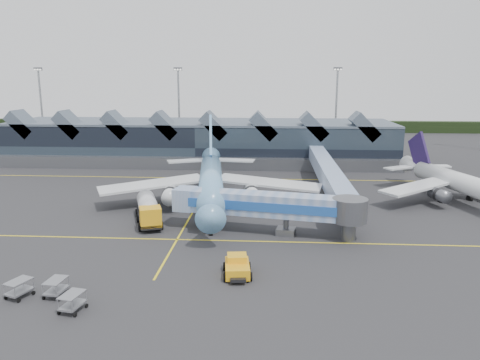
# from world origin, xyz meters

# --- Properties ---
(ground) EXTENTS (260.00, 260.00, 0.00)m
(ground) POSITION_xyz_m (0.00, 0.00, 0.00)
(ground) COLOR #262628
(ground) RESTS_ON ground
(taxi_stripes) EXTENTS (120.00, 60.00, 0.01)m
(taxi_stripes) POSITION_xyz_m (0.00, 10.00, 0.01)
(taxi_stripes) COLOR yellow
(taxi_stripes) RESTS_ON ground
(tree_line_far) EXTENTS (260.00, 4.00, 4.00)m
(tree_line_far) POSITION_xyz_m (0.00, 110.00, 2.00)
(tree_line_far) COLOR black
(tree_line_far) RESTS_ON ground
(terminal) EXTENTS (90.00, 22.25, 12.52)m
(terminal) POSITION_xyz_m (-5.07, 47.35, 4.88)
(terminal) COLOR black
(terminal) RESTS_ON ground
(light_masts) EXTENTS (132.40, 42.56, 22.45)m
(light_masts) POSITION_xyz_m (21.00, 62.80, 12.49)
(light_masts) COLOR #92969A
(light_masts) RESTS_ON ground
(main_airliner) EXTENTS (35.85, 41.53, 13.34)m
(main_airliner) POSITION_xyz_m (2.14, 9.35, 3.92)
(main_airliner) COLOR #60A4C3
(main_airliner) RESTS_ON ground
(regional_jet) EXTENTS (27.00, 30.13, 10.50)m
(regional_jet) POSITION_xyz_m (41.81, 13.08, 3.33)
(regional_jet) COLOR silver
(regional_jet) RESTS_ON ground
(jet_bridge) EXTENTS (24.97, 8.06, 5.47)m
(jet_bridge) POSITION_xyz_m (12.60, -5.08, 3.74)
(jet_bridge) COLOR #7390C0
(jet_bridge) RESTS_ON ground
(fuel_truck) EXTENTS (5.89, 10.92, 3.69)m
(fuel_truck) POSITION_xyz_m (-5.40, -1.16, 2.07)
(fuel_truck) COLOR black
(fuel_truck) RESTS_ON ground
(pushback_tug) EXTENTS (3.25, 4.74, 2.00)m
(pushback_tug) POSITION_xyz_m (8.30, -18.21, 0.90)
(pushback_tug) COLOR #F0A816
(pushback_tug) RESTS_ON ground
(baggage_carts) EXTENTS (8.17, 5.22, 1.63)m
(baggage_carts) POSITION_xyz_m (-8.37, -25.00, 0.92)
(baggage_carts) COLOR gray
(baggage_carts) RESTS_ON ground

